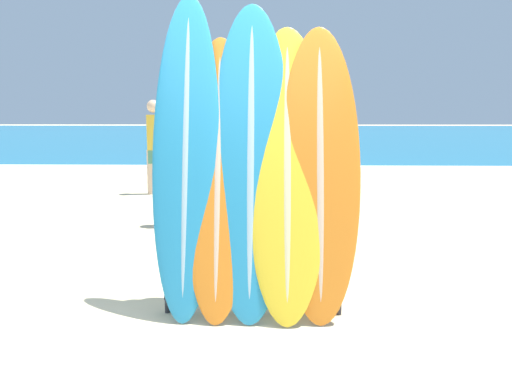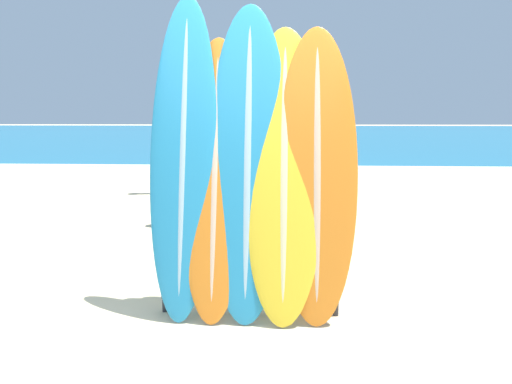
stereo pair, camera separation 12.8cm
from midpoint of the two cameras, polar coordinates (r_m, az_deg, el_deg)
ground_plane at (r=3.62m, az=-4.12°, el=-15.01°), size 160.00×160.00×0.00m
ocean_water at (r=43.62m, az=1.29°, el=6.81°), size 120.00×60.00×0.01m
surfboard_rack at (r=3.67m, az=-1.39°, el=-7.63°), size 1.31×0.04×0.78m
surfboard_slot_0 at (r=3.67m, az=-9.00°, el=4.30°), size 0.49×0.65×2.36m
surfboard_slot_1 at (r=3.62m, az=-5.38°, el=1.83°), size 0.49×0.63×2.04m
surfboard_slot_2 at (r=3.61m, az=-1.61°, el=3.85°), size 0.59×0.69×2.29m
surfboard_slot_3 at (r=3.59m, az=2.57°, el=2.46°), size 0.59×0.71×2.12m
surfboard_slot_4 at (r=3.60m, az=6.31°, el=2.32°), size 0.58×0.61×2.11m
person_near_water at (r=9.44m, az=-11.93°, el=5.47°), size 0.29×0.23×1.74m
person_mid_beach at (r=6.60m, az=-8.44°, el=3.76°), size 0.28×0.27×1.64m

